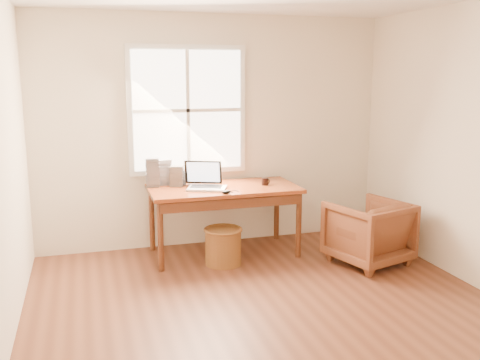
{
  "coord_description": "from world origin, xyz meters",
  "views": [
    {
      "loc": [
        -1.42,
        -3.65,
        1.95
      ],
      "look_at": [
        0.14,
        1.65,
        0.85
      ],
      "focal_mm": 40.0,
      "sensor_mm": 36.0,
      "label": 1
    }
  ],
  "objects_px": {
    "coffee_mug": "(265,181)",
    "cd_stack_a": "(164,172)",
    "desk": "(224,189)",
    "wicker_stool": "(223,247)",
    "laptop": "(207,174)",
    "armchair": "(368,232)"
  },
  "relations": [
    {
      "from": "coffee_mug",
      "to": "cd_stack_a",
      "type": "height_order",
      "value": "cd_stack_a"
    },
    {
      "from": "desk",
      "to": "wicker_stool",
      "type": "xyz_separation_m",
      "value": [
        -0.09,
        -0.33,
        -0.54
      ]
    },
    {
      "from": "desk",
      "to": "laptop",
      "type": "height_order",
      "value": "laptop"
    },
    {
      "from": "armchair",
      "to": "coffee_mug",
      "type": "xyz_separation_m",
      "value": [
        -0.91,
        0.68,
        0.46
      ]
    },
    {
      "from": "wicker_stool",
      "to": "laptop",
      "type": "bearing_deg",
      "value": 111.96
    },
    {
      "from": "cd_stack_a",
      "to": "wicker_stool",
      "type": "bearing_deg",
      "value": -51.52
    },
    {
      "from": "armchair",
      "to": "cd_stack_a",
      "type": "height_order",
      "value": "cd_stack_a"
    },
    {
      "from": "wicker_stool",
      "to": "cd_stack_a",
      "type": "relative_size",
      "value": 1.31
    },
    {
      "from": "cd_stack_a",
      "to": "laptop",
      "type": "bearing_deg",
      "value": -43.04
    },
    {
      "from": "desk",
      "to": "cd_stack_a",
      "type": "relative_size",
      "value": 5.65
    },
    {
      "from": "laptop",
      "to": "desk",
      "type": "bearing_deg",
      "value": 40.12
    },
    {
      "from": "desk",
      "to": "cd_stack_a",
      "type": "bearing_deg",
      "value": 152.87
    },
    {
      "from": "armchair",
      "to": "laptop",
      "type": "relative_size",
      "value": 1.57
    },
    {
      "from": "desk",
      "to": "armchair",
      "type": "xyz_separation_m",
      "value": [
        1.37,
        -0.71,
        -0.4
      ]
    },
    {
      "from": "laptop",
      "to": "coffee_mug",
      "type": "height_order",
      "value": "laptop"
    },
    {
      "from": "desk",
      "to": "armchair",
      "type": "bearing_deg",
      "value": -27.52
    },
    {
      "from": "desk",
      "to": "cd_stack_a",
      "type": "distance_m",
      "value": 0.69
    },
    {
      "from": "laptop",
      "to": "armchair",
      "type": "bearing_deg",
      "value": -0.52
    },
    {
      "from": "coffee_mug",
      "to": "laptop",
      "type": "bearing_deg",
      "value": -179.25
    },
    {
      "from": "desk",
      "to": "coffee_mug",
      "type": "xyz_separation_m",
      "value": [
        0.46,
        -0.04,
        0.06
      ]
    },
    {
      "from": "desk",
      "to": "laptop",
      "type": "relative_size",
      "value": 3.44
    },
    {
      "from": "armchair",
      "to": "cd_stack_a",
      "type": "xyz_separation_m",
      "value": [
        -1.96,
        1.02,
        0.56
      ]
    }
  ]
}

